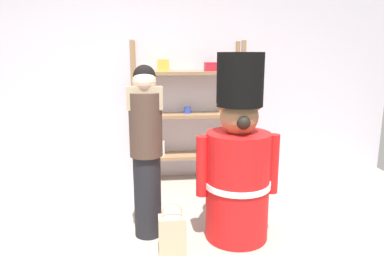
% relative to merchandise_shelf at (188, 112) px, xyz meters
% --- Properties ---
extents(back_wall, '(6.40, 0.12, 2.60)m').
position_rel_merchandise_shelf_xyz_m(back_wall, '(-0.41, 0.22, 0.40)').
color(back_wall, silver).
rests_on(back_wall, ground_plane).
extents(merchandise_shelf, '(1.39, 0.35, 1.78)m').
position_rel_merchandise_shelf_xyz_m(merchandise_shelf, '(0.00, 0.00, 0.00)').
color(merchandise_shelf, '#93704C').
rests_on(merchandise_shelf, ground_plane).
extents(teddy_bear_guard, '(0.73, 0.58, 1.64)m').
position_rel_merchandise_shelf_xyz_m(teddy_bear_guard, '(0.29, -1.53, -0.21)').
color(teddy_bear_guard, red).
rests_on(teddy_bear_guard, ground_plane).
extents(person_shopper, '(0.30, 0.29, 1.53)m').
position_rel_merchandise_shelf_xyz_m(person_shopper, '(-0.50, -1.41, -0.08)').
color(person_shopper, black).
rests_on(person_shopper, ground_plane).
extents(shopping_bag, '(0.22, 0.14, 0.45)m').
position_rel_merchandise_shelf_xyz_m(shopping_bag, '(-0.30, -1.76, -0.73)').
color(shopping_bag, '#C1AD89').
rests_on(shopping_bag, ground_plane).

